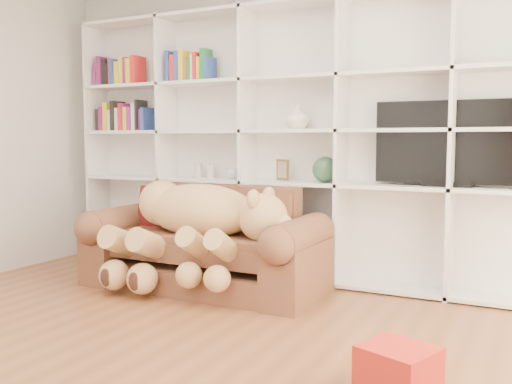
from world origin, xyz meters
The scene contains 14 objects.
floor centered at (0.00, 0.00, 0.00)m, with size 5.00×5.00×0.00m, color brown.
wall_back centered at (0.00, 2.50, 1.35)m, with size 5.00×0.02×2.70m, color silver.
bookshelf centered at (-0.24, 2.36, 1.31)m, with size 4.43×0.35×2.40m.
sofa centered at (-0.53, 1.72, 0.31)m, with size 1.98×0.86×0.83m.
teddy_bear centered at (-0.52, 1.55, 0.58)m, with size 1.46×0.81×0.85m.
throw_pillow centered at (-1.08, 1.86, 0.62)m, with size 0.38×0.12×0.38m, color #5D1014.
gift_box centered at (1.37, 0.38, 0.13)m, with size 0.32×0.30×0.26m, color red.
tv centered at (1.29, 2.35, 1.19)m, with size 1.12×0.18×0.66m.
picture_frame centered at (-0.10, 2.30, 0.96)m, with size 0.14×0.03×0.18m, color brown.
green_vase centered at (0.30, 2.30, 0.97)m, with size 0.22×0.22×0.22m, color #2A5339.
figurine_tall centered at (-0.97, 2.30, 0.94)m, with size 0.07×0.07×0.14m, color beige.
figurine_short centered at (-0.83, 2.30, 0.93)m, with size 0.07×0.07×0.13m, color beige.
snow_globe centered at (-0.60, 2.30, 0.92)m, with size 0.10×0.10×0.10m, color silver.
shelf_vase centered at (0.04, 2.30, 1.42)m, with size 0.21×0.21×0.21m, color silver.
Camera 1 is at (1.95, -2.24, 1.23)m, focal length 40.00 mm.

